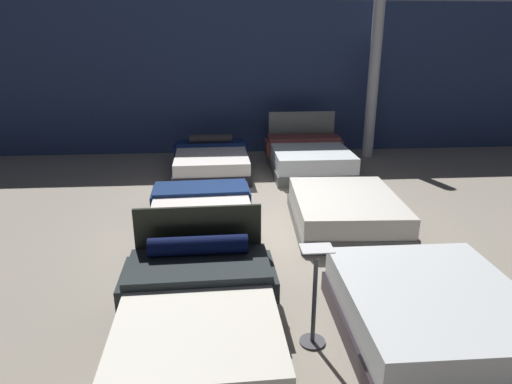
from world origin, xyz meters
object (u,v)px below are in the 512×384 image
Objects in this scene: bed_1 at (431,315)px; support_pillar at (373,81)px; bed_4 at (212,162)px; bed_5 at (309,158)px; bed_2 at (202,214)px; bed_0 at (199,318)px; price_sign at (314,308)px; bed_3 at (345,211)px.

bed_1 is 7.18m from support_pillar.
bed_5 is (2.05, -0.00, 0.04)m from bed_4.
bed_1 is 3.59m from bed_2.
bed_1 is 0.94× the size of bed_4.
support_pillar reaches higher than bed_5.
bed_4 is (0.03, 5.56, -0.04)m from bed_0.
bed_4 is at bearing 110.78° from bed_1.
bed_0 is 2.14m from bed_1.
support_pillar is at bearing 68.36° from price_sign.
bed_0 is 1.04× the size of bed_2.
bed_5 is (2.08, 5.56, 0.00)m from bed_0.
support_pillar is at bearing 59.54° from bed_0.
price_sign is (1.12, -2.80, 0.16)m from bed_2.
bed_1 is at bearing -89.28° from bed_5.
bed_3 is at bearing -5.62° from bed_2.
bed_4 is at bearing 88.20° from bed_0.
bed_5 is at bearing 92.78° from bed_3.
bed_0 is 1.05m from price_sign.
support_pillar is (3.71, 1.19, 1.51)m from bed_4.
bed_0 is 1.01× the size of bed_3.
support_pillar is at bearing 35.70° from bed_5.
bed_0 is at bearing -91.70° from bed_4.
price_sign reaches higher than bed_3.
bed_3 is at bearing 50.23° from bed_0.
bed_0 is 5.94m from bed_5.
price_sign is at bearing -81.20° from bed_4.
support_pillar reaches higher than price_sign.
bed_4 is at bearing -162.18° from support_pillar.
support_pillar is (3.74, 6.76, 1.47)m from bed_0.
bed_5 is 5.72m from price_sign.
bed_1 is 0.90× the size of bed_5.
bed_4 is 5.71m from price_sign.
price_sign is (-1.10, 0.03, 0.11)m from bed_1.
bed_0 reaches higher than bed_1.
bed_5 is at bearing 50.20° from bed_2.
price_sign is at bearing 178.94° from bed_1.
bed_4 is at bearing -179.96° from bed_5.
bed_3 is 1.01× the size of bed_4.
bed_2 is at bearing 179.74° from bed_3.
support_pillar reaches higher than bed_2.
bed_3 is 3.58m from bed_4.
bed_0 reaches higher than bed_3.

